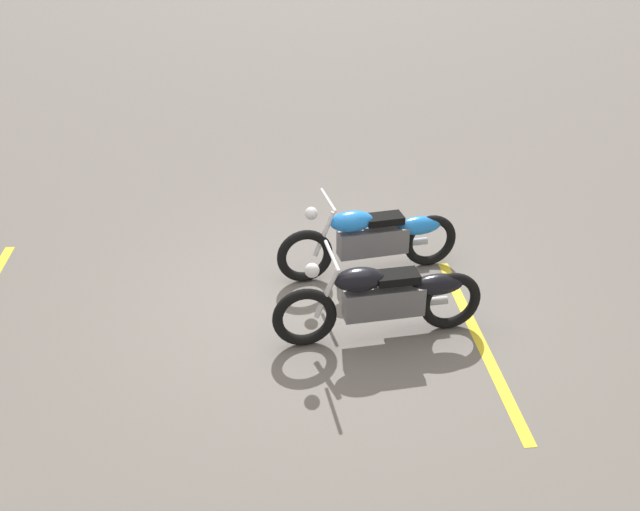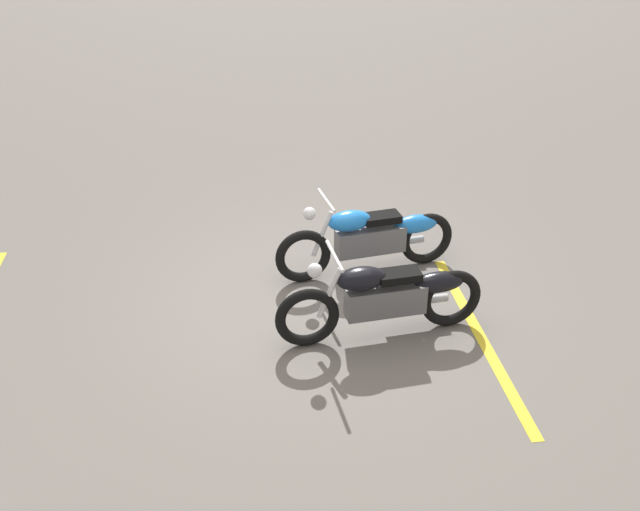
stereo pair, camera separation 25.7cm
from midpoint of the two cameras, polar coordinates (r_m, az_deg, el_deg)
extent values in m
plane|color=#66605B|center=(8.30, 1.70, -3.87)|extent=(60.00, 60.00, 0.00)
torus|color=black|center=(8.58, -0.32, -0.05)|extent=(0.68, 0.18, 0.67)
torus|color=black|center=(9.04, 9.32, 1.15)|extent=(0.68, 0.18, 0.67)
cube|color=#59595E|center=(8.75, 4.96, 1.09)|extent=(0.86, 0.31, 0.32)
ellipsoid|color=blue|center=(8.54, 3.33, 2.66)|extent=(0.55, 0.33, 0.24)
ellipsoid|color=blue|center=(8.88, 8.49, 2.31)|extent=(0.58, 0.30, 0.22)
cube|color=black|center=(8.66, 5.85, 2.83)|extent=(0.46, 0.29, 0.09)
cylinder|color=silver|center=(8.51, 1.18, 1.67)|extent=(0.27, 0.08, 0.56)
cylinder|color=silver|center=(8.33, 1.54, 4.30)|extent=(0.10, 0.62, 0.04)
sphere|color=silver|center=(8.34, 0.20, 3.29)|extent=(0.15, 0.15, 0.15)
cylinder|color=silver|center=(9.07, 7.03, 0.90)|extent=(0.71, 0.16, 0.09)
torus|color=black|center=(7.49, -0.22, -4.83)|extent=(0.68, 0.15, 0.67)
torus|color=black|center=(7.89, 10.99, -3.50)|extent=(0.68, 0.15, 0.67)
cube|color=#59595E|center=(7.62, 5.93, -3.59)|extent=(0.85, 0.27, 0.32)
ellipsoid|color=black|center=(7.39, 4.04, -1.87)|extent=(0.53, 0.31, 0.24)
ellipsoid|color=black|center=(7.72, 10.04, -2.23)|extent=(0.57, 0.27, 0.22)
cube|color=black|center=(7.51, 6.99, -1.68)|extent=(0.45, 0.26, 0.09)
cylinder|color=silver|center=(7.39, 1.53, -2.96)|extent=(0.27, 0.07, 0.56)
cylinder|color=silver|center=(7.18, 1.97, -0.05)|extent=(0.07, 0.62, 0.04)
sphere|color=silver|center=(7.21, 0.40, -1.17)|extent=(0.15, 0.15, 0.15)
cylinder|color=silver|center=(7.93, 8.36, -3.70)|extent=(0.70, 0.13, 0.09)
cube|color=yellow|center=(7.96, 13.15, -6.33)|extent=(0.28, 3.20, 0.01)
camera|label=1|loc=(0.13, 90.92, -0.52)|focal=41.23mm
camera|label=2|loc=(0.13, -89.08, 0.52)|focal=41.23mm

